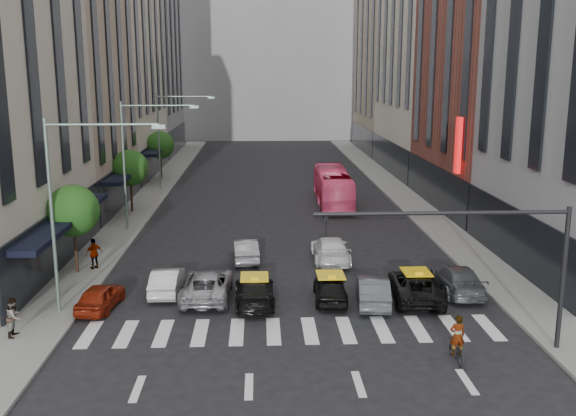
{
  "coord_description": "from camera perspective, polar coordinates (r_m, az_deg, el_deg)",
  "views": [
    {
      "loc": [
        -1.55,
        -24.85,
        11.17
      ],
      "look_at": [
        -0.04,
        8.62,
        4.0
      ],
      "focal_mm": 40.0,
      "sensor_mm": 36.0,
      "label": 1
    }
  ],
  "objects": [
    {
      "name": "car_silver",
      "position": [
        32.53,
        -7.2,
        -6.78
      ],
      "size": [
        2.48,
        5.17,
        1.42
      ],
      "primitive_type": "imported",
      "rotation": [
        0.0,
        0.0,
        3.12
      ],
      "color": "#9B9A9F",
      "rests_on": "ground"
    },
    {
      "name": "building_left_c",
      "position": [
        72.84,
        -15.51,
        17.04
      ],
      "size": [
        8.0,
        20.0,
        36.0
      ],
      "primitive_type": "cube",
      "color": "beige",
      "rests_on": "ground"
    },
    {
      "name": "tree_mid",
      "position": [
        52.42,
        -13.86,
        3.48
      ],
      "size": [
        2.88,
        2.88,
        4.95
      ],
      "color": "black",
      "rests_on": "sidewalk_left"
    },
    {
      "name": "building_right_d",
      "position": [
        91.79,
        9.35,
        13.69
      ],
      "size": [
        8.0,
        18.0,
        28.0
      ],
      "primitive_type": "cube",
      "color": "tan",
      "rests_on": "ground"
    },
    {
      "name": "car_white_front",
      "position": [
        33.59,
        -10.72,
        -6.38
      ],
      "size": [
        1.39,
        3.99,
        1.32
      ],
      "primitive_type": "imported",
      "rotation": [
        0.0,
        0.0,
        3.14
      ],
      "color": "silver",
      "rests_on": "ground"
    },
    {
      "name": "rider",
      "position": [
        26.06,
        14.89,
        -9.67
      ],
      "size": [
        0.62,
        0.43,
        1.66
      ],
      "primitive_type": "imported",
      "rotation": [
        0.0,
        0.0,
        3.19
      ],
      "color": "gray",
      "rests_on": "motorcycle"
    },
    {
      "name": "streetlamp_far",
      "position": [
        61.67,
        -10.57,
        6.98
      ],
      "size": [
        5.38,
        0.25,
        9.0
      ],
      "color": "gray",
      "rests_on": "sidewalk_left"
    },
    {
      "name": "liberty_sign",
      "position": [
        47.31,
        14.9,
        5.4
      ],
      "size": [
        0.3,
        0.7,
        4.0
      ],
      "color": "red",
      "rests_on": "ground"
    },
    {
      "name": "tree_far",
      "position": [
        68.05,
        -11.28,
        5.5
      ],
      "size": [
        2.88,
        2.88,
        4.95
      ],
      "color": "black",
      "rests_on": "sidewalk_left"
    },
    {
      "name": "sidewalk_right",
      "position": [
        57.46,
        10.59,
        0.74
      ],
      "size": [
        3.0,
        96.0,
        0.15
      ],
      "primitive_type": "cube",
      "color": "slate",
      "rests_on": "ground"
    },
    {
      "name": "motorcycle",
      "position": [
        26.55,
        14.74,
        -12.2
      ],
      "size": [
        0.64,
        1.66,
        0.86
      ],
      "primitive_type": "imported",
      "rotation": [
        0.0,
        0.0,
        3.19
      ],
      "color": "black",
      "rests_on": "ground"
    },
    {
      "name": "tree_near",
      "position": [
        37.1,
        -18.57,
        -0.25
      ],
      "size": [
        2.88,
        2.88,
        4.95
      ],
      "color": "black",
      "rests_on": "sidewalk_left"
    },
    {
      "name": "building_far",
      "position": [
        110.07,
        -1.84,
        15.63
      ],
      "size": [
        30.0,
        10.0,
        36.0
      ],
      "primitive_type": "cube",
      "color": "gray",
      "rests_on": "ground"
    },
    {
      "name": "car_row2_right",
      "position": [
        38.47,
        3.8,
        -3.68
      ],
      "size": [
        2.09,
        5.11,
        1.48
      ],
      "primitive_type": "imported",
      "rotation": [
        0.0,
        0.0,
        3.14
      ],
      "color": "white",
      "rests_on": "ground"
    },
    {
      "name": "taxi_left",
      "position": [
        31.58,
        -2.99,
        -7.34
      ],
      "size": [
        1.99,
        4.72,
        1.36
      ],
      "primitive_type": "imported",
      "rotation": [
        0.0,
        0.0,
        3.16
      ],
      "color": "black",
      "rests_on": "ground"
    },
    {
      "name": "streetlamp_near",
      "position": [
        30.53,
        -18.7,
        1.51
      ],
      "size": [
        5.38,
        0.25,
        9.0
      ],
      "color": "gray",
      "rests_on": "sidewalk_left"
    },
    {
      "name": "building_right_b",
      "position": [
        55.1,
        17.59,
        13.44
      ],
      "size": [
        8.0,
        18.0,
        26.0
      ],
      "primitive_type": "cube",
      "color": "brown",
      "rests_on": "ground"
    },
    {
      "name": "sidewalk_left",
      "position": [
        56.84,
        -12.61,
        0.53
      ],
      "size": [
        3.0,
        96.0,
        0.15
      ],
      "primitive_type": "cube",
      "color": "slate",
      "rests_on": "ground"
    },
    {
      "name": "car_grey_mid",
      "position": [
        31.8,
        7.57,
        -7.25
      ],
      "size": [
        1.94,
        4.39,
        1.4
      ],
      "primitive_type": "imported",
      "rotation": [
        0.0,
        0.0,
        3.03
      ],
      "color": "#404448",
      "rests_on": "ground"
    },
    {
      "name": "taxi_center",
      "position": [
        31.96,
        3.78,
        -7.13
      ],
      "size": [
        1.72,
        3.98,
        1.34
      ],
      "primitive_type": "imported",
      "rotation": [
        0.0,
        0.0,
        3.1
      ],
      "color": "black",
      "rests_on": "ground"
    },
    {
      "name": "bus",
      "position": [
        54.75,
        4.01,
        1.91
      ],
      "size": [
        2.83,
        11.05,
        3.06
      ],
      "primitive_type": "imported",
      "rotation": [
        0.0,
        0.0,
        3.12
      ],
      "color": "#F5487B",
      "rests_on": "ground"
    },
    {
      "name": "car_red",
      "position": [
        32.16,
        -16.34,
        -7.56
      ],
      "size": [
        1.93,
        3.85,
        1.26
      ],
      "primitive_type": "imported",
      "rotation": [
        0.0,
        0.0,
        3.02
      ],
      "color": "maroon",
      "rests_on": "ground"
    },
    {
      "name": "car_row2_left",
      "position": [
        38.6,
        -3.8,
        -3.73
      ],
      "size": [
        1.76,
        4.18,
        1.34
      ],
      "primitive_type": "imported",
      "rotation": [
        0.0,
        0.0,
        3.23
      ],
      "color": "#96979B",
      "rests_on": "ground"
    },
    {
      "name": "pedestrian_near",
      "position": [
        29.82,
        -23.16,
        -8.9
      ],
      "size": [
        0.66,
        0.84,
        1.68
      ],
      "primitive_type": "imported",
      "rotation": [
        0.0,
        0.0,
        1.54
      ],
      "color": "gray",
      "rests_on": "sidewalk_left"
    },
    {
      "name": "traffic_signal",
      "position": [
        26.44,
        18.0,
        -3.2
      ],
      "size": [
        10.1,
        0.2,
        6.0
      ],
      "color": "black",
      "rests_on": "ground"
    },
    {
      "name": "streetlamp_mid",
      "position": [
        45.95,
        -13.27,
        5.18
      ],
      "size": [
        5.38,
        0.25,
        9.0
      ],
      "color": "gray",
      "rests_on": "sidewalk_left"
    },
    {
      "name": "taxi_right",
      "position": [
        32.72,
        11.28,
        -6.81
      ],
      "size": [
        2.81,
        5.3,
        1.42
      ],
      "primitive_type": "imported",
      "rotation": [
        0.0,
        0.0,
        3.05
      ],
      "color": "black",
      "rests_on": "ground"
    },
    {
      "name": "building_left_d",
      "position": [
        91.25,
        -12.72,
        14.2
      ],
      "size": [
        8.0,
        18.0,
        30.0
      ],
      "primitive_type": "cube",
      "color": "gray",
      "rests_on": "ground"
    },
    {
      "name": "ground",
      "position": [
        27.29,
        0.92,
        -12.08
      ],
      "size": [
        160.0,
        160.0,
        0.0
      ],
      "primitive_type": "plane",
      "color": "black",
      "rests_on": "ground"
    },
    {
      "name": "car_grey_curb",
      "position": [
        34.23,
        14.85,
        -6.14
      ],
      "size": [
        2.17,
        4.93,
        1.41
      ],
      "primitive_type": "imported",
      "rotation": [
        0.0,
        0.0,
        3.1
      ],
      "color": "#44494D",
      "rests_on": "ground"
    },
    {
      "name": "pedestrian_far",
      "position": [
        38.06,
        -16.85,
        -3.9
      ],
      "size": [
        1.07,
        1.0,
        1.77
      ],
      "primitive_type": "imported",
      "rotation": [
        0.0,
        0.0,
        3.84
      ],
      "color": "gray",
      "rests_on": "sidewalk_left"
    },
    {
      "name": "building_left_b",
      "position": [
        55.07,
        -19.34,
        12.28
      ],
      "size": [
        8.0,
        16.0,
        24.0
      ],
      "primitive_type": "cube",
      "color": "tan",
      "rests_on": "ground"
    }
  ]
}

